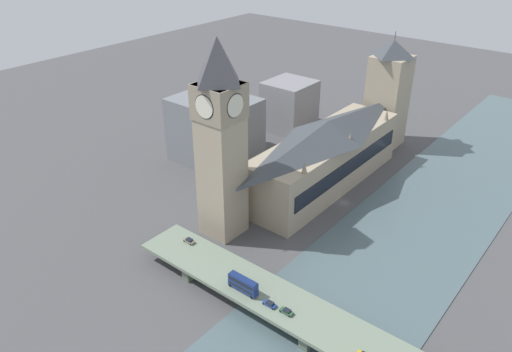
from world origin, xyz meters
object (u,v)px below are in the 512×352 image
double_decker_bus_lead (243,284)px  car_northbound_mid (287,311)px  car_southbound_lead (189,241)px  road_bridge (317,324)px  victoria_tower (388,94)px  car_northbound_tail (270,304)px  clock_tower (220,135)px  parliament_hall (326,154)px

double_decker_bus_lead → car_northbound_mid: double_decker_bus_lead is taller
car_southbound_lead → road_bridge: bearing=176.5°
victoria_tower → road_bridge: victoria_tower is taller
car_northbound_tail → double_decker_bus_lead: bearing=-0.2°
clock_tower → car_northbound_mid: bearing=151.6°
road_bridge → double_decker_bus_lead: size_ratio=12.98×
car_northbound_mid → car_southbound_lead: 47.20m
double_decker_bus_lead → car_southbound_lead: double_decker_bus_lead is taller
victoria_tower → car_northbound_tail: 143.43m
clock_tower → victoria_tower: size_ratio=1.28×
clock_tower → victoria_tower: clock_tower is taller
road_bridge → car_northbound_mid: car_northbound_mid is taller
clock_tower → car_northbound_tail: size_ratio=17.40×
parliament_hall → victoria_tower: victoria_tower is taller
double_decker_bus_lead → road_bridge: bearing=-171.3°
car_northbound_tail → victoria_tower: bearing=-76.8°
road_bridge → car_southbound_lead: car_southbound_lead is taller
parliament_hall → double_decker_bus_lead: bearing=105.1°
clock_tower → victoria_tower: 112.62m
road_bridge → double_decker_bus_lead: bearing=8.7°
victoria_tower → car_northbound_mid: victoria_tower is taller
clock_tower → victoria_tower: (-10.56, -111.39, -12.83)m
clock_tower → car_northbound_tail: (-42.91, 26.89, -32.93)m
car_northbound_mid → car_southbound_lead: bearing=-7.9°
victoria_tower → car_southbound_lead: size_ratio=13.74×
double_decker_bus_lead → car_southbound_lead: 31.66m
car_southbound_lead → car_northbound_tail: bearing=170.1°
parliament_hall → clock_tower: size_ratio=1.19×
double_decker_bus_lead → clock_tower: bearing=-39.5°
car_southbound_lead → parliament_hall: bearing=-96.7°
victoria_tower → car_northbound_mid: bearing=105.4°
clock_tower → road_bridge: clock_tower is taller
parliament_hall → road_bridge: parliament_hall is taller
car_northbound_mid → car_northbound_tail: (5.65, 0.61, -0.01)m
clock_tower → road_bridge: size_ratio=0.55×
victoria_tower → car_northbound_mid: 144.22m
victoria_tower → car_northbound_mid: size_ratio=14.16×
clock_tower → road_bridge: 70.75m
parliament_hall → double_decker_bus_lead: 84.78m
parliament_hall → clock_tower: bearing=79.0°
car_northbound_tail → clock_tower: bearing=-32.1°
car_northbound_mid → car_southbound_lead: car_southbound_lead is taller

